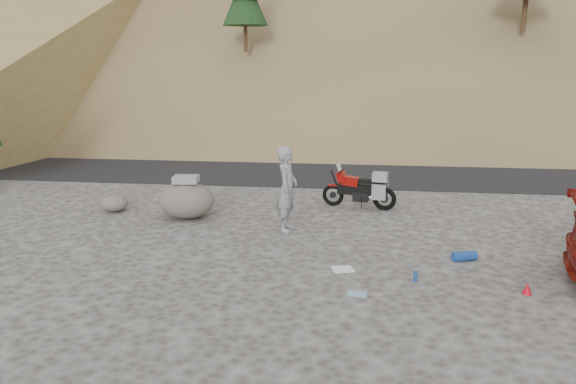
# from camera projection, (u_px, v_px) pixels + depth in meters

# --- Properties ---
(ground) EXTENTS (140.00, 140.00, 0.00)m
(ground) POSITION_uv_depth(u_px,v_px,m) (307.00, 247.00, 11.84)
(ground) COLOR #423E3C
(ground) RESTS_ON ground
(road) EXTENTS (120.00, 7.00, 0.05)m
(road) POSITION_uv_depth(u_px,v_px,m) (329.00, 168.00, 20.54)
(road) COLOR black
(road) RESTS_ON ground
(motorcycle) EXTENTS (1.98, 0.81, 1.19)m
(motorcycle) POSITION_uv_depth(u_px,v_px,m) (362.00, 189.00, 14.82)
(motorcycle) COLOR black
(motorcycle) RESTS_ON ground
(man) EXTENTS (0.53, 0.75, 1.95)m
(man) POSITION_uv_depth(u_px,v_px,m) (287.00, 230.00, 13.03)
(man) COLOR gray
(man) RESTS_ON ground
(boulder) EXTENTS (1.53, 1.35, 1.08)m
(boulder) POSITION_uv_depth(u_px,v_px,m) (187.00, 200.00, 13.90)
(boulder) COLOR #5B564E
(boulder) RESTS_ON ground
(small_rock) EXTENTS (0.77, 0.70, 0.42)m
(small_rock) POSITION_uv_depth(u_px,v_px,m) (114.00, 203.00, 14.56)
(small_rock) COLOR #5B564E
(small_rock) RESTS_ON ground
(gear_white_cloth) EXTENTS (0.47, 0.44, 0.01)m
(gear_white_cloth) POSITION_uv_depth(u_px,v_px,m) (343.00, 269.00, 10.56)
(gear_white_cloth) COLOR white
(gear_white_cloth) RESTS_ON ground
(gear_blue_mat) EXTENTS (0.52, 0.34, 0.19)m
(gear_blue_mat) POSITION_uv_depth(u_px,v_px,m) (464.00, 256.00, 10.99)
(gear_blue_mat) COLOR navy
(gear_blue_mat) RESTS_ON ground
(gear_bottle) EXTENTS (0.07, 0.07, 0.20)m
(gear_bottle) POSITION_uv_depth(u_px,v_px,m) (415.00, 276.00, 9.96)
(gear_bottle) COLOR navy
(gear_bottle) RESTS_ON ground
(gear_funnel) EXTENTS (0.16, 0.16, 0.20)m
(gear_funnel) POSITION_uv_depth(u_px,v_px,m) (527.00, 288.00, 9.43)
(gear_funnel) COLOR red
(gear_funnel) RESTS_ON ground
(gear_blue_cloth) EXTENTS (0.32, 0.24, 0.01)m
(gear_blue_cloth) POSITION_uv_depth(u_px,v_px,m) (357.00, 294.00, 9.44)
(gear_blue_cloth) COLOR #7BA7BF
(gear_blue_cloth) RESTS_ON ground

